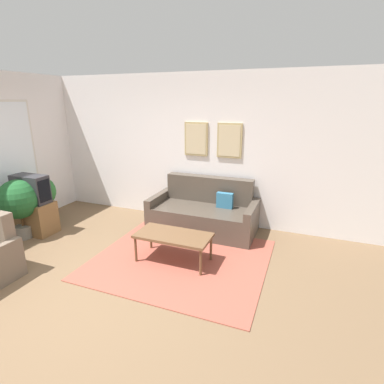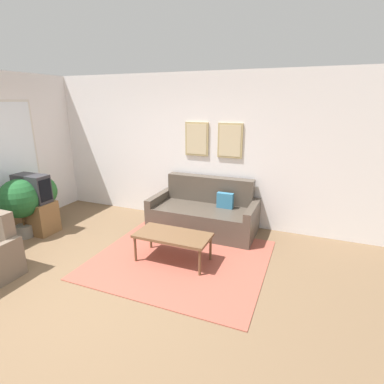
{
  "view_description": "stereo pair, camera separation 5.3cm",
  "coord_description": "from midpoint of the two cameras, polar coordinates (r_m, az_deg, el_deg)",
  "views": [
    {
      "loc": [
        2.34,
        -2.43,
        2.21
      ],
      "look_at": [
        0.71,
        1.72,
        0.85
      ],
      "focal_mm": 28.0,
      "sensor_mm": 36.0,
      "label": 1
    },
    {
      "loc": [
        2.39,
        -2.41,
        2.21
      ],
      "look_at": [
        0.71,
        1.72,
        0.85
      ],
      "focal_mm": 28.0,
      "sensor_mm": 36.0,
      "label": 2
    }
  ],
  "objects": [
    {
      "name": "potted_plant_by_window",
      "position": [
        6.12,
        -26.68,
        -0.12
      ],
      "size": [
        0.58,
        0.58,
        0.92
      ],
      "color": "slate",
      "rests_on": "ground_plane"
    },
    {
      "name": "ground_plane",
      "position": [
        4.05,
        -19.34,
        -17.25
      ],
      "size": [
        16.0,
        16.0,
        0.0
      ],
      "primitive_type": "plane",
      "color": "brown"
    },
    {
      "name": "tv_stand",
      "position": [
        5.88,
        -27.28,
        -4.19
      ],
      "size": [
        0.67,
        0.41,
        0.56
      ],
      "color": "brown",
      "rests_on": "ground_plane"
    },
    {
      "name": "wall_back",
      "position": [
        5.72,
        -2.51,
        8.32
      ],
      "size": [
        8.0,
        0.09,
        2.7
      ],
      "color": "silver",
      "rests_on": "ground_plane"
    },
    {
      "name": "potted_plant_small",
      "position": [
        5.99,
        -27.8,
        -2.28
      ],
      "size": [
        0.45,
        0.45,
        0.73
      ],
      "color": "#935638",
      "rests_on": "ground_plane"
    },
    {
      "name": "potted_plant_tall",
      "position": [
        5.64,
        -29.72,
        -1.42
      ],
      "size": [
        0.64,
        0.64,
        1.0
      ],
      "color": "slate",
      "rests_on": "ground_plane"
    },
    {
      "name": "tv",
      "position": [
        5.73,
        -27.95,
        0.62
      ],
      "size": [
        0.62,
        0.28,
        0.47
      ],
      "color": "#2D2D33",
      "rests_on": "tv_stand"
    },
    {
      "name": "couch",
      "position": [
        5.31,
        2.67,
        -4.07
      ],
      "size": [
        1.83,
        0.9,
        0.91
      ],
      "color": "#4C4238",
      "rests_on": "ground_plane"
    },
    {
      "name": "coffee_table",
      "position": [
        4.26,
        -3.31,
        -8.47
      ],
      "size": [
        1.06,
        0.52,
        0.42
      ],
      "color": "brown",
      "rests_on": "ground_plane"
    },
    {
      "name": "area_rug",
      "position": [
        4.47,
        -1.85,
        -12.59
      ],
      "size": [
        2.42,
        2.14,
        0.01
      ],
      "color": "#9E4C3D",
      "rests_on": "ground_plane"
    }
  ]
}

